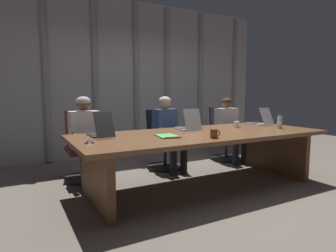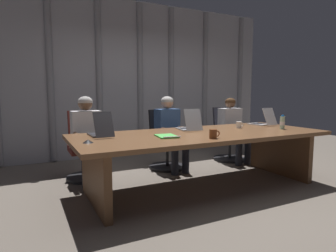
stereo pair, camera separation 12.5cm
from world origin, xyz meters
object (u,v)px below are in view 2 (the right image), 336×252
at_px(laptop_left_mid, 189,126).
at_px(laptop_center, 262,122).
at_px(office_chair_center, 228,140).
at_px(coffee_mug_far, 239,125).
at_px(conference_mic_left_side, 88,141).
at_px(person_left_mid, 170,128).
at_px(person_left_end, 87,133).
at_px(person_center, 233,126).
at_px(spiral_notepad, 167,136).
at_px(office_chair_left_end, 86,153).
at_px(office_chair_left_mid, 166,146).
at_px(coffee_mug_near, 213,134).
at_px(water_bottle_primary, 282,123).
at_px(laptop_left_end, 100,131).

bearing_deg(laptop_left_mid, laptop_center, -81.83).
bearing_deg(office_chair_center, coffee_mug_far, -30.79).
bearing_deg(conference_mic_left_side, person_left_mid, 35.21).
bearing_deg(person_left_end, laptop_center, 74.64).
bearing_deg(person_left_end, person_left_mid, 88.63).
distance_m(office_chair_center, person_center, 0.33).
bearing_deg(spiral_notepad, person_center, 37.69).
relative_size(laptop_left_mid, person_center, 0.40).
relative_size(person_center, coffee_mug_far, 9.24).
bearing_deg(laptop_left_mid, office_chair_left_end, 64.02).
relative_size(laptop_center, person_center, 0.38).
height_order(office_chair_left_end, office_chair_left_mid, office_chair_left_end).
distance_m(office_chair_left_end, spiral_notepad, 1.46).
height_order(office_chair_left_end, coffee_mug_near, office_chair_left_end).
relative_size(person_center, conference_mic_left_side, 10.46).
bearing_deg(office_chair_left_end, conference_mic_left_side, -9.14).
bearing_deg(person_center, water_bottle_primary, -3.35).
height_order(laptop_left_end, person_center, person_center).
bearing_deg(office_chair_center, water_bottle_primary, -3.71).
distance_m(person_left_mid, spiral_notepad, 1.22).
relative_size(water_bottle_primary, conference_mic_left_side, 1.85).
relative_size(office_chair_left_mid, water_bottle_primary, 4.74).
bearing_deg(office_chair_left_mid, coffee_mug_far, 36.76).
bearing_deg(conference_mic_left_side, office_chair_center, 23.47).
relative_size(coffee_mug_near, conference_mic_left_side, 1.24).
bearing_deg(office_chair_center, person_left_mid, -82.79).
xyz_separation_m(office_chair_left_end, conference_mic_left_side, (-0.20, -1.22, 0.38)).
xyz_separation_m(laptop_left_end, laptop_left_mid, (1.23, 0.00, -0.00)).
bearing_deg(coffee_mug_near, laptop_left_mid, 81.18).
bearing_deg(office_chair_center, person_left_end, -86.34).
distance_m(water_bottle_primary, coffee_mug_far, 0.60).
distance_m(laptop_left_end, person_center, 2.64).
height_order(laptop_center, person_left_mid, person_left_mid).
bearing_deg(spiral_notepad, coffee_mug_far, 19.91).
bearing_deg(conference_mic_left_side, spiral_notepad, -0.30).
distance_m(coffee_mug_near, spiral_notepad, 0.55).
bearing_deg(office_chair_left_mid, person_left_end, -84.39).
relative_size(office_chair_left_end, coffee_mug_near, 7.22).
bearing_deg(office_chair_center, coffee_mug_near, -42.99).
distance_m(office_chair_left_end, water_bottle_primary, 2.87).
height_order(laptop_left_end, spiral_notepad, laptop_left_end).
bearing_deg(person_center, spiral_notepad, -60.91).
bearing_deg(spiral_notepad, person_left_mid, 69.05).
relative_size(laptop_left_end, person_left_mid, 0.40).
bearing_deg(person_center, conference_mic_left_side, -69.73).
height_order(water_bottle_primary, coffee_mug_near, water_bottle_primary).
bearing_deg(water_bottle_primary, laptop_center, 77.46).
height_order(laptop_left_end, water_bottle_primary, laptop_left_end).
height_order(laptop_center, spiral_notepad, laptop_center).
xyz_separation_m(coffee_mug_near, conference_mic_left_side, (-1.33, 0.35, -0.04)).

